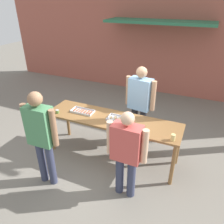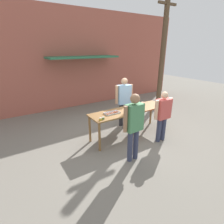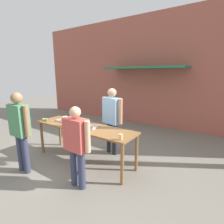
{
  "view_description": "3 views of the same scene",
  "coord_description": "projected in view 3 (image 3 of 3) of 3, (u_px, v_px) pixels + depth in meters",
  "views": [
    {
      "loc": [
        1.51,
        -3.43,
        3.06
      ],
      "look_at": [
        0.0,
        0.0,
        1.07
      ],
      "focal_mm": 35.0,
      "sensor_mm": 36.0,
      "label": 1
    },
    {
      "loc": [
        -3.37,
        -4.16,
        2.82
      ],
      "look_at": [
        -0.68,
        0.01,
        0.97
      ],
      "focal_mm": 28.0,
      "sensor_mm": 36.0,
      "label": 2
    },
    {
      "loc": [
        2.9,
        -2.99,
        2.19
      ],
      "look_at": [
        0.33,
        0.76,
        1.17
      ],
      "focal_mm": 28.0,
      "sensor_mm": 36.0,
      "label": 3
    }
  ],
  "objects": [
    {
      "name": "food_tray_buns",
      "position": [
        89.0,
        126.0,
        4.2
      ],
      "size": [
        0.47,
        0.27,
        0.06
      ],
      "color": "silver",
      "rests_on": "serving_table"
    },
    {
      "name": "beer_cup",
      "position": [
        121.0,
        137.0,
        3.39
      ],
      "size": [
        0.08,
        0.08,
        0.12
      ],
      "color": "#DBC67A",
      "rests_on": "serving_table"
    },
    {
      "name": "condiment_jar_ketchup",
      "position": [
        46.0,
        120.0,
        4.71
      ],
      "size": [
        0.07,
        0.07,
        0.07
      ],
      "color": "#567A38",
      "rests_on": "serving_table"
    },
    {
      "name": "food_tray_sausages",
      "position": [
        65.0,
        121.0,
        4.66
      ],
      "size": [
        0.48,
        0.24,
        0.04
      ],
      "color": "silver",
      "rests_on": "serving_table"
    },
    {
      "name": "ground_plane",
      "position": [
        85.0,
        160.0,
        4.48
      ],
      "size": [
        24.0,
        24.0,
        0.0
      ],
      "primitive_type": "plane",
      "color": "slate"
    },
    {
      "name": "condiment_jar_mustard",
      "position": [
        44.0,
        120.0,
        4.75
      ],
      "size": [
        0.07,
        0.07,
        0.07
      ],
      "color": "gold",
      "rests_on": "serving_table"
    },
    {
      "name": "person_customer_holding_hotdog",
      "position": [
        20.0,
        126.0,
        3.76
      ],
      "size": [
        0.64,
        0.26,
        1.8
      ],
      "rotation": [
        0.0,
        0.0,
        3.18
      ],
      "color": "#333851",
      "rests_on": "ground"
    },
    {
      "name": "serving_table",
      "position": [
        84.0,
        130.0,
        4.3
      ],
      "size": [
        2.74,
        0.75,
        0.92
      ],
      "color": "brown",
      "rests_on": "ground"
    },
    {
      "name": "person_server_behind_table",
      "position": [
        112.0,
        116.0,
        4.68
      ],
      "size": [
        0.69,
        0.33,
        1.81
      ],
      "rotation": [
        0.0,
        0.0,
        -0.15
      ],
      "color": "#232328",
      "rests_on": "ground"
    },
    {
      "name": "building_facade_back",
      "position": [
        149.0,
        72.0,
        7.2
      ],
      "size": [
        12.0,
        1.11,
        4.5
      ],
      "color": "#A85647",
      "rests_on": "ground"
    },
    {
      "name": "person_customer_with_cup",
      "position": [
        76.0,
        141.0,
        3.26
      ],
      "size": [
        0.68,
        0.26,
        1.6
      ],
      "rotation": [
        0.0,
        0.0,
        3.13
      ],
      "color": "#333851",
      "rests_on": "ground"
    }
  ]
}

